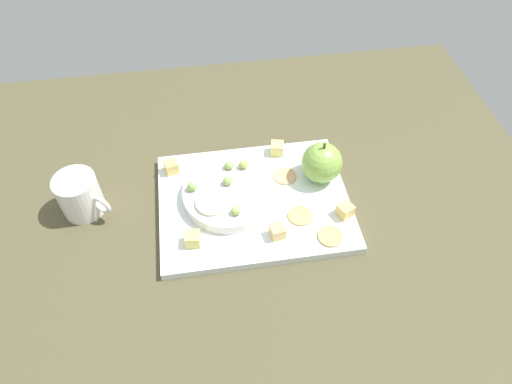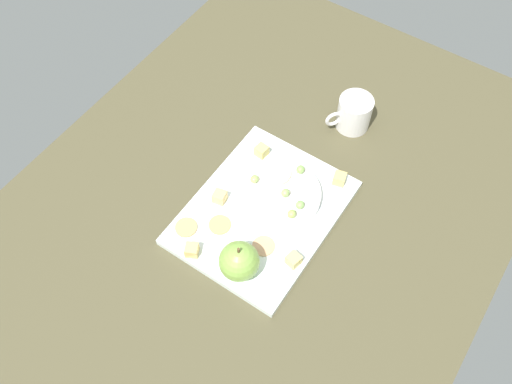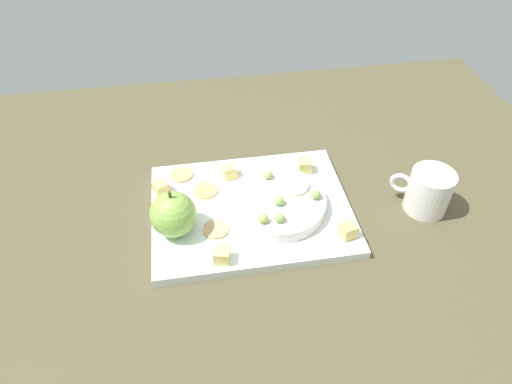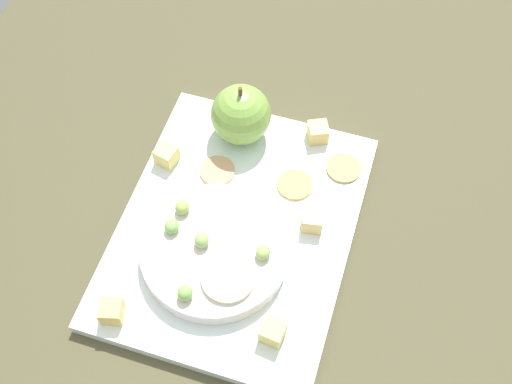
{
  "view_description": "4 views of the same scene",
  "coord_description": "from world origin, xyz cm",
  "px_view_note": "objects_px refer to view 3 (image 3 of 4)",
  "views": [
    {
      "loc": [
        3.33,
        51.58,
        71.28
      ],
      "look_at": [
        -4.72,
        -1.14,
        7.86
      ],
      "focal_mm": 32.45,
      "sensor_mm": 36.0,
      "label": 1
    },
    {
      "loc": [
        -52.09,
        -32.17,
        101.1
      ],
      "look_at": [
        -2.92,
        0.93,
        7.94
      ],
      "focal_mm": 38.66,
      "sensor_mm": 36.0,
      "label": 2
    },
    {
      "loc": [
        -12.94,
        -59.2,
        62.87
      ],
      "look_at": [
        -3.4,
        -0.82,
        7.72
      ],
      "focal_mm": 32.5,
      "sensor_mm": 36.0,
      "label": 3
    },
    {
      "loc": [
        30.2,
        11.66,
        73.54
      ],
      "look_at": [
        -7.08,
        -0.01,
        9.7
      ],
      "focal_mm": 45.75,
      "sensor_mm": 36.0,
      "label": 4
    }
  ],
  "objects_px": {
    "cracker_1": "(181,175)",
    "grape_3": "(316,194)",
    "apple_whole": "(173,214)",
    "cheese_cube_2": "(229,171)",
    "cheese_cube_4": "(348,230)",
    "cup": "(428,191)",
    "platter": "(251,209)",
    "grape_0": "(279,218)",
    "cheese_cube_0": "(222,255)",
    "grape_2": "(268,175)",
    "cheese_cube_3": "(305,166)",
    "cracker_0": "(206,190)",
    "cheese_cube_1": "(161,188)",
    "serving_dish": "(278,203)",
    "grape_4": "(263,218)",
    "grape_1": "(280,201)",
    "cracker_2": "(216,229)",
    "apple_slice_0": "(293,186)"
  },
  "relations": [
    {
      "from": "cheese_cube_1",
      "to": "serving_dish",
      "type": "bearing_deg",
      "value": -19.29
    },
    {
      "from": "platter",
      "to": "grape_1",
      "type": "xyz_separation_m",
      "value": [
        0.05,
        -0.03,
        0.04
      ]
    },
    {
      "from": "cracker_2",
      "to": "apple_slice_0",
      "type": "bearing_deg",
      "value": 22.2
    },
    {
      "from": "cheese_cube_0",
      "to": "cracker_2",
      "type": "bearing_deg",
      "value": 92.5
    },
    {
      "from": "cheese_cube_0",
      "to": "grape_3",
      "type": "xyz_separation_m",
      "value": [
        0.17,
        0.09,
        0.02
      ]
    },
    {
      "from": "cracker_2",
      "to": "grape_1",
      "type": "xyz_separation_m",
      "value": [
        0.11,
        0.02,
        0.03
      ]
    },
    {
      "from": "grape_1",
      "to": "apple_slice_0",
      "type": "height_order",
      "value": "grape_1"
    },
    {
      "from": "apple_whole",
      "to": "cheese_cube_2",
      "type": "relative_size",
      "value": 3.14
    },
    {
      "from": "cheese_cube_4",
      "to": "cup",
      "type": "bearing_deg",
      "value": 19.25
    },
    {
      "from": "cheese_cube_1",
      "to": "grape_0",
      "type": "xyz_separation_m",
      "value": [
        0.19,
        -0.12,
        0.02
      ]
    },
    {
      "from": "serving_dish",
      "to": "cup",
      "type": "bearing_deg",
      "value": -5.62
    },
    {
      "from": "cracker_0",
      "to": "cheese_cube_1",
      "type": "bearing_deg",
      "value": 174.19
    },
    {
      "from": "cheese_cube_4",
      "to": "grape_3",
      "type": "height_order",
      "value": "grape_3"
    },
    {
      "from": "grape_0",
      "to": "grape_2",
      "type": "relative_size",
      "value": 1.0
    },
    {
      "from": "apple_slice_0",
      "to": "grape_3",
      "type": "bearing_deg",
      "value": -45.5
    },
    {
      "from": "platter",
      "to": "cracker_2",
      "type": "relative_size",
      "value": 7.87
    },
    {
      "from": "cheese_cube_2",
      "to": "cracker_1",
      "type": "distance_m",
      "value": 0.09
    },
    {
      "from": "cheese_cube_4",
      "to": "cracker_2",
      "type": "xyz_separation_m",
      "value": [
        -0.21,
        0.05,
        -0.01
      ]
    },
    {
      "from": "platter",
      "to": "grape_0",
      "type": "relative_size",
      "value": 18.79
    },
    {
      "from": "cheese_cube_4",
      "to": "grape_3",
      "type": "distance_m",
      "value": 0.08
    },
    {
      "from": "cheese_cube_2",
      "to": "grape_4",
      "type": "bearing_deg",
      "value": -75.43
    },
    {
      "from": "cheese_cube_2",
      "to": "apple_slice_0",
      "type": "bearing_deg",
      "value": -35.07
    },
    {
      "from": "cheese_cube_1",
      "to": "cup",
      "type": "relative_size",
      "value": 0.25
    },
    {
      "from": "cheese_cube_2",
      "to": "cheese_cube_3",
      "type": "distance_m",
      "value": 0.14
    },
    {
      "from": "cheese_cube_4",
      "to": "cheese_cube_2",
      "type": "bearing_deg",
      "value": 134.15
    },
    {
      "from": "cheese_cube_4",
      "to": "cup",
      "type": "height_order",
      "value": "cup"
    },
    {
      "from": "cheese_cube_1",
      "to": "grape_0",
      "type": "bearing_deg",
      "value": -32.73
    },
    {
      "from": "cheese_cube_1",
      "to": "grape_2",
      "type": "height_order",
      "value": "grape_2"
    },
    {
      "from": "cheese_cube_0",
      "to": "grape_2",
      "type": "distance_m",
      "value": 0.19
    },
    {
      "from": "apple_whole",
      "to": "cheese_cube_4",
      "type": "relative_size",
      "value": 3.14
    },
    {
      "from": "cracker_0",
      "to": "grape_3",
      "type": "xyz_separation_m",
      "value": [
        0.19,
        -0.07,
        0.03
      ]
    },
    {
      "from": "grape_4",
      "to": "cheese_cube_0",
      "type": "bearing_deg",
      "value": -145.39
    },
    {
      "from": "grape_3",
      "to": "grape_4",
      "type": "xyz_separation_m",
      "value": [
        -0.1,
        -0.04,
        -0.0
      ]
    },
    {
      "from": "apple_slice_0",
      "to": "grape_4",
      "type": "bearing_deg",
      "value": -132.33
    },
    {
      "from": "cheese_cube_4",
      "to": "serving_dish",
      "type": "bearing_deg",
      "value": 140.35
    },
    {
      "from": "serving_dish",
      "to": "cheese_cube_2",
      "type": "bearing_deg",
      "value": 127.58
    },
    {
      "from": "apple_whole",
      "to": "grape_2",
      "type": "xyz_separation_m",
      "value": [
        0.17,
        0.08,
        -0.01
      ]
    },
    {
      "from": "cheese_cube_3",
      "to": "grape_3",
      "type": "height_order",
      "value": "grape_3"
    },
    {
      "from": "cheese_cube_3",
      "to": "cracker_0",
      "type": "bearing_deg",
      "value": -171.6
    },
    {
      "from": "cheese_cube_2",
      "to": "cheese_cube_3",
      "type": "height_order",
      "value": "same"
    },
    {
      "from": "grape_1",
      "to": "platter",
      "type": "bearing_deg",
      "value": 151.0
    },
    {
      "from": "cracker_0",
      "to": "cup",
      "type": "height_order",
      "value": "cup"
    },
    {
      "from": "platter",
      "to": "cracker_0",
      "type": "relative_size",
      "value": 7.87
    },
    {
      "from": "cheese_cube_4",
      "to": "grape_3",
      "type": "relative_size",
      "value": 1.32
    },
    {
      "from": "cracker_1",
      "to": "grape_3",
      "type": "distance_m",
      "value": 0.26
    },
    {
      "from": "cheese_cube_0",
      "to": "cheese_cube_2",
      "type": "distance_m",
      "value": 0.2
    },
    {
      "from": "cheese_cube_1",
      "to": "cracker_0",
      "type": "distance_m",
      "value": 0.08
    },
    {
      "from": "apple_whole",
      "to": "cracker_1",
      "type": "bearing_deg",
      "value": 83.78
    },
    {
      "from": "apple_slice_0",
      "to": "grape_0",
      "type": "bearing_deg",
      "value": -117.72
    },
    {
      "from": "platter",
      "to": "cheese_cube_2",
      "type": "relative_size",
      "value": 14.24
    }
  ]
}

